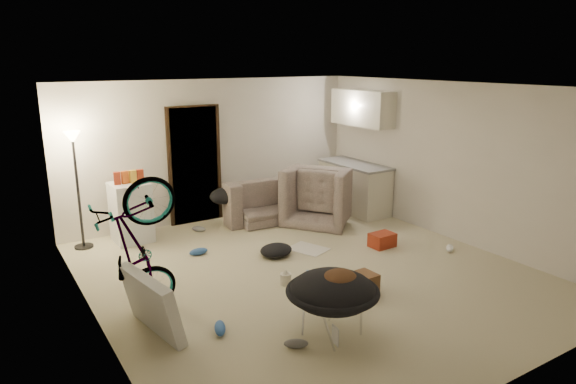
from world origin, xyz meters
TOP-DOWN VIEW (x-y plane):
  - floor at (0.00, 0.00)m, footprint 5.50×6.00m
  - ceiling at (0.00, 0.00)m, footprint 5.50×6.00m
  - wall_back at (0.00, 3.01)m, footprint 5.50×0.02m
  - wall_front at (0.00, -3.01)m, footprint 5.50×0.02m
  - wall_left at (-2.76, 0.00)m, footprint 0.02×6.00m
  - wall_right at (2.76, 0.00)m, footprint 0.02×6.00m
  - doorway at (-0.40, 2.97)m, footprint 0.85×0.10m
  - door_trim at (-0.40, 2.94)m, footprint 0.97×0.04m
  - floor_lamp at (-2.40, 2.65)m, footprint 0.28×0.28m
  - kitchen_counter at (2.43, 2.00)m, footprint 0.60×1.50m
  - counter_top at (2.43, 2.00)m, footprint 0.64×1.54m
  - kitchen_uppers at (2.56, 2.00)m, footprint 0.38×1.40m
  - sofa at (0.89, 2.45)m, footprint 2.02×0.90m
  - armchair at (1.58, 1.83)m, footprint 1.48×1.51m
  - bicycle at (-2.30, 0.01)m, footprint 1.71×0.84m
  - book_asset at (-0.81, -1.72)m, footprint 0.22×0.18m
  - mini_fridge at (-1.67, 2.55)m, footprint 0.58×0.58m
  - snack_box_0 at (-1.84, 2.55)m, footprint 0.11×0.09m
  - snack_box_1 at (-1.72, 2.55)m, footprint 0.11×0.09m
  - snack_box_2 at (-1.60, 2.55)m, footprint 0.12×0.09m
  - snack_box_3 at (-1.48, 2.55)m, footprint 0.11×0.08m
  - saucer_chair at (-0.72, -1.48)m, footprint 0.98×0.98m
  - hoodie at (-0.67, -1.51)m, footprint 0.60×0.57m
  - sofa_drape at (-0.06, 2.45)m, footprint 0.65×0.57m
  - tv_box at (-2.30, -0.43)m, footprint 0.42×1.04m
  - drink_case_a at (0.20, -0.86)m, footprint 0.43×0.31m
  - drink_case_b at (1.54, 0.21)m, footprint 0.38×0.29m
  - juicer at (-0.46, -0.16)m, footprint 0.15×0.15m
  - newspaper at (0.50, 0.74)m, footprint 0.61×0.69m
  - book_blue at (0.00, -0.18)m, footprint 0.39×0.40m
  - book_white at (0.10, -0.62)m, footprint 0.18×0.24m
  - shoe_0 at (-1.02, 1.41)m, footprint 0.29×0.12m
  - shoe_1 at (-0.60, 2.40)m, footprint 0.24×0.25m
  - shoe_2 at (-1.70, -0.81)m, footprint 0.22×0.31m
  - shoe_3 at (-1.17, -1.49)m, footprint 0.27×0.22m
  - shoe_4 at (2.28, -0.49)m, footprint 0.26×0.25m
  - clothes_lump_a at (-0.05, 0.77)m, footprint 0.63×0.59m
  - clothes_lump_b at (0.81, 2.40)m, footprint 0.54×0.52m

SIDE VIEW (x-z plane):
  - floor at x=0.00m, z-range -0.02..0.00m
  - newspaper at x=0.50m, z-range 0.00..0.01m
  - book_asset at x=-0.81m, z-range 0.00..0.02m
  - book_white at x=0.10m, z-range 0.00..0.02m
  - book_blue at x=0.00m, z-range 0.00..0.03m
  - shoe_1 at x=-0.60m, z-range 0.00..0.09m
  - shoe_3 at x=-1.17m, z-range 0.00..0.09m
  - shoe_4 at x=2.28m, z-range 0.00..0.10m
  - shoe_0 at x=-1.02m, z-range 0.00..0.11m
  - shoe_2 at x=-1.70m, z-range 0.00..0.11m
  - clothes_lump_b at x=0.81m, z-range 0.00..0.13m
  - clothes_lump_a at x=-0.05m, z-range 0.00..0.17m
  - juicer at x=-0.46m, z-range -0.02..0.19m
  - drink_case_b at x=1.54m, z-range 0.00..0.22m
  - drink_case_a at x=0.20m, z-range 0.00..0.24m
  - sofa at x=0.89m, z-range 0.00..0.58m
  - tv_box at x=-2.30m, z-range -0.01..0.67m
  - armchair at x=1.58m, z-range 0.00..0.74m
  - saucer_chair at x=-0.72m, z-range 0.07..0.76m
  - bicycle at x=-2.30m, z-range -0.04..0.92m
  - kitchen_counter at x=2.43m, z-range 0.00..0.88m
  - mini_fridge at x=-1.67m, z-range 0.00..0.95m
  - sofa_drape at x=-0.06m, z-range 0.40..0.68m
  - hoodie at x=-0.67m, z-range 0.51..0.73m
  - counter_top at x=2.43m, z-range 0.88..0.92m
  - snack_box_0 at x=-1.84m, z-range 0.85..1.15m
  - snack_box_1 at x=-1.72m, z-range 0.85..1.15m
  - snack_box_2 at x=-1.60m, z-range 0.85..1.15m
  - snack_box_3 at x=-1.48m, z-range 0.85..1.15m
  - doorway at x=-0.40m, z-range 0.00..2.04m
  - door_trim at x=-0.40m, z-range -0.03..2.07m
  - wall_back at x=0.00m, z-range 0.00..2.50m
  - wall_front at x=0.00m, z-range 0.00..2.50m
  - wall_left at x=-2.76m, z-range 0.00..2.50m
  - wall_right at x=2.76m, z-range 0.00..2.50m
  - floor_lamp at x=-2.40m, z-range 0.40..2.21m
  - kitchen_uppers at x=2.56m, z-range 1.62..2.27m
  - ceiling at x=0.00m, z-range 2.50..2.52m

